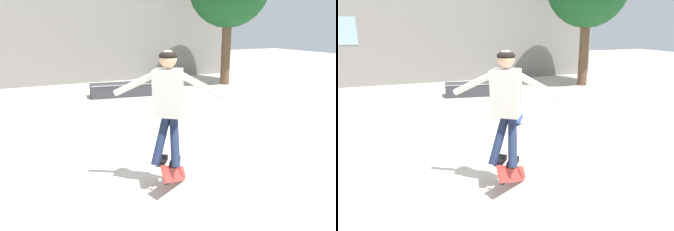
% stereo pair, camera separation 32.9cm
% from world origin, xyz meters
% --- Properties ---
extents(ground_plane, '(40.00, 40.00, 0.00)m').
position_xyz_m(ground_plane, '(0.00, 0.00, 0.00)').
color(ground_plane, beige).
extents(building_backdrop, '(14.23, 0.52, 5.32)m').
position_xyz_m(building_backdrop, '(-0.02, 8.85, 2.30)').
color(building_backdrop, gray).
rests_on(building_backdrop, ground_plane).
extents(skate_ledge, '(2.16, 0.86, 0.39)m').
position_xyz_m(skate_ledge, '(1.06, 5.87, 0.20)').
color(skate_ledge, '#38383D').
rests_on(skate_ledge, ground_plane).
extents(skater, '(1.15, 0.92, 1.45)m').
position_xyz_m(skater, '(-0.29, 0.14, 1.19)').
color(skater, silver).
extents(skateboard_flipping, '(0.58, 0.64, 0.50)m').
position_xyz_m(skateboard_flipping, '(-0.22, 0.09, 0.20)').
color(skateboard_flipping, red).
extents(skateboard_resting, '(0.55, 0.80, 0.08)m').
position_xyz_m(skateboard_resting, '(1.01, 2.91, 0.07)').
color(skateboard_resting, '#2D519E').
rests_on(skateboard_resting, ground_plane).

